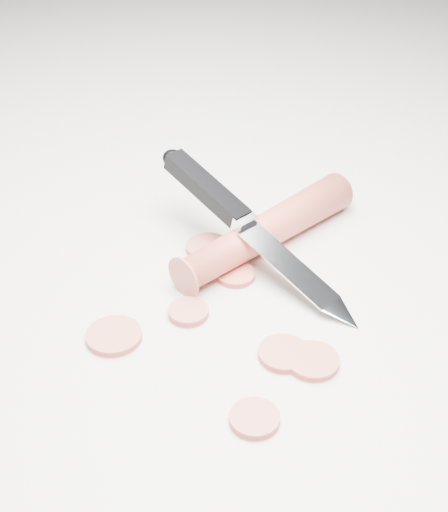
% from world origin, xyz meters
% --- Properties ---
extents(ground, '(2.40, 2.40, 0.00)m').
position_xyz_m(ground, '(0.00, 0.00, 0.00)').
color(ground, silver).
rests_on(ground, ground).
extents(carrot, '(0.11, 0.19, 0.03)m').
position_xyz_m(carrot, '(-0.02, 0.04, 0.02)').
color(carrot, '#C24532').
rests_on(carrot, ground).
extents(carrot_slice_0, '(0.04, 0.04, 0.01)m').
position_xyz_m(carrot_slice_0, '(-0.09, -0.11, 0.00)').
color(carrot_slice_0, '#C45B48').
rests_on(carrot_slice_0, ground).
extents(carrot_slice_1, '(0.03, 0.03, 0.01)m').
position_xyz_m(carrot_slice_1, '(-0.05, -0.07, 0.00)').
color(carrot_slice_1, '#C45B48').
rests_on(carrot_slice_1, ground).
extents(carrot_slice_2, '(0.03, 0.03, 0.01)m').
position_xyz_m(carrot_slice_2, '(-0.03, -0.01, 0.00)').
color(carrot_slice_2, '#C45B48').
rests_on(carrot_slice_2, ground).
extents(carrot_slice_3, '(0.04, 0.04, 0.01)m').
position_xyz_m(carrot_slice_3, '(0.05, -0.08, 0.00)').
color(carrot_slice_3, '#C45B48').
rests_on(carrot_slice_3, ground).
extents(carrot_slice_4, '(0.04, 0.04, 0.01)m').
position_xyz_m(carrot_slice_4, '(0.03, -0.08, 0.00)').
color(carrot_slice_4, '#C45B48').
rests_on(carrot_slice_4, ground).
extents(carrot_slice_5, '(0.04, 0.04, 0.01)m').
position_xyz_m(carrot_slice_5, '(-0.07, 0.02, 0.00)').
color(carrot_slice_5, '#C45B48').
rests_on(carrot_slice_5, ground).
extents(carrot_slice_6, '(0.03, 0.03, 0.01)m').
position_xyz_m(carrot_slice_6, '(0.03, -0.15, 0.00)').
color(carrot_slice_6, '#C45B48').
rests_on(carrot_slice_6, ground).
extents(kitchen_knife, '(0.21, 0.11, 0.07)m').
position_xyz_m(kitchen_knife, '(-0.03, 0.01, 0.03)').
color(kitchen_knife, silver).
rests_on(kitchen_knife, ground).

